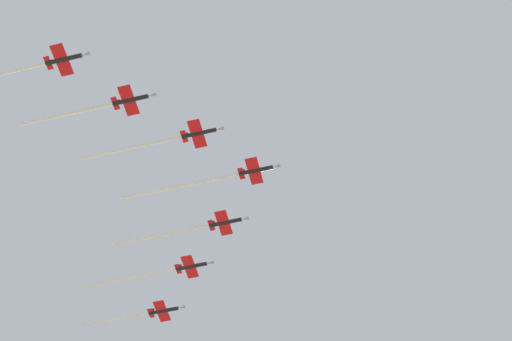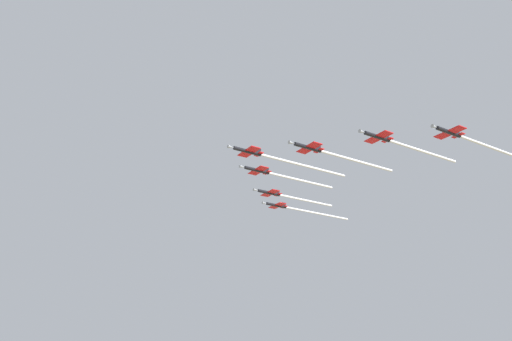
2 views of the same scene
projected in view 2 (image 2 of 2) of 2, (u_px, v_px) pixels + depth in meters
The scene contains 7 objects.
jet_lead at pixel (277, 159), 150.61m from camera, with size 16.49×43.65×2.45m.
jet_port_inner at pixel (332, 154), 144.35m from camera, with size 15.19×39.57×2.45m.
jet_starboard_inner at pixel (278, 175), 166.86m from camera, with size 14.74×38.18×2.45m.
jet_port_outer at pixel (400, 144), 140.83m from camera, with size 15.17×39.53×2.45m.
jet_starboard_outer at pixel (285, 196), 183.77m from camera, with size 13.97×35.76×2.45m.
jet_center_rear at pixel (465, 138), 134.89m from camera, with size 13.69×34.88×2.45m.
jet_port_trail at pixel (298, 209), 203.14m from camera, with size 16.56×43.89×2.45m.
Camera 2 is at (-105.76, 119.40, 102.21)m, focal length 33.72 mm.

